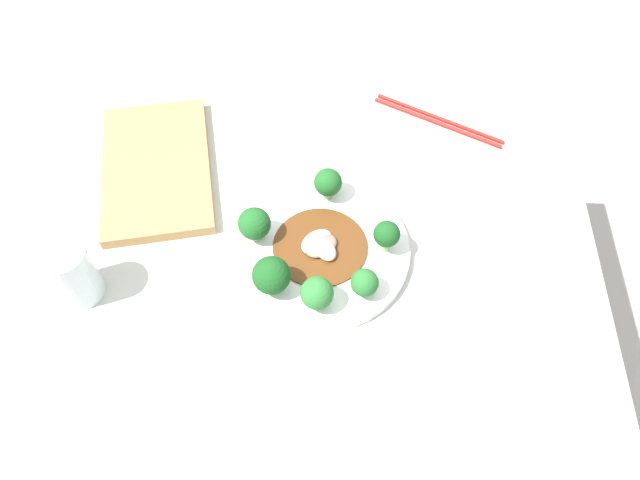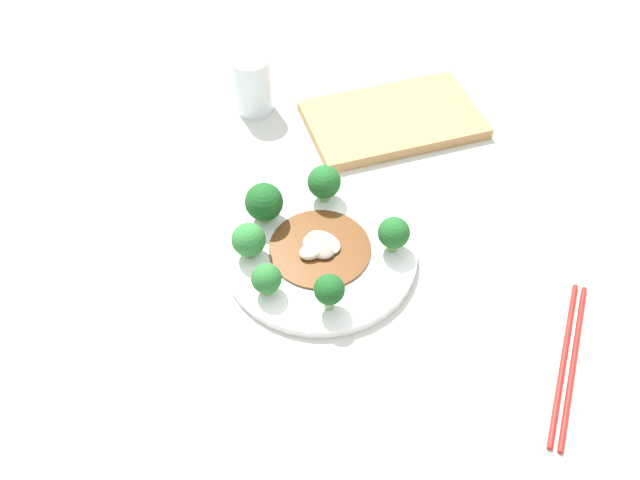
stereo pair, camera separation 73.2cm
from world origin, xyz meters
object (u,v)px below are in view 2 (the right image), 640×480
object	(u,v)px
broccoli_south	(324,182)
drinking_glass	(253,85)
broccoli_north	(329,290)
plate	(320,253)
cutting_board	(393,119)
stirfry_center	(319,247)
chopsticks	(568,361)
broccoli_east	(249,240)
broccoli_southeast	(264,202)
broccoli_west	(394,233)
broccoli_northeast	(266,279)

from	to	relation	value
broccoli_south	drinking_glass	xyz separation A→B (m)	(0.10, -0.25, 0.00)
broccoli_south	broccoli_north	xyz separation A→B (m)	(0.01, 0.20, 0.00)
plate	cutting_board	xyz separation A→B (m)	(-0.15, -0.29, 0.00)
stirfry_center	chopsticks	bearing A→B (deg)	146.65
broccoli_east	cutting_board	distance (m)	0.38
broccoli_southeast	chopsticks	xyz separation A→B (m)	(-0.37, 0.26, -0.05)
broccoli_west	cutting_board	world-z (taller)	broccoli_west
broccoli_northeast	broccoli_east	size ratio (longest dim) A/B	0.89
broccoli_northeast	cutting_board	size ratio (longest dim) A/B	0.15
broccoli_south	chopsticks	size ratio (longest dim) A/B	0.26
broccoli_northeast	stirfry_center	distance (m)	0.10
plate	broccoli_northeast	bearing A→B (deg)	41.77
broccoli_south	broccoli_north	bearing A→B (deg)	87.05
broccoli_east	broccoli_north	size ratio (longest dim) A/B	0.95
stirfry_center	plate	bearing A→B (deg)	-147.22
plate	broccoli_southeast	bearing A→B (deg)	-40.72
broccoli_northeast	broccoli_west	world-z (taller)	broccoli_west
broccoli_southeast	broccoli_northeast	bearing A→B (deg)	89.83
broccoli_west	drinking_glass	bearing A→B (deg)	-61.78
stirfry_center	cutting_board	xyz separation A→B (m)	(-0.15, -0.29, -0.01)
broccoli_west	plate	bearing A→B (deg)	-3.86
broccoli_south	cutting_board	world-z (taller)	broccoli_south
broccoli_east	stirfry_center	world-z (taller)	broccoli_east
broccoli_northeast	broccoli_north	world-z (taller)	broccoli_north
broccoli_north	broccoli_northeast	bearing A→B (deg)	-21.21
broccoli_southeast	broccoli_east	distance (m)	0.07
chopsticks	stirfry_center	bearing A→B (deg)	-33.35
broccoli_southeast	broccoli_south	xyz separation A→B (m)	(-0.09, -0.03, -0.00)
broccoli_southeast	stirfry_center	world-z (taller)	broccoli_southeast
broccoli_east	broccoli_north	distance (m)	0.14
broccoli_west	broccoli_southeast	bearing A→B (deg)	-22.07
plate	drinking_glass	bearing A→B (deg)	-75.71
broccoli_west	broccoli_north	size ratio (longest dim) A/B	0.97
broccoli_west	broccoli_north	distance (m)	0.13
chopsticks	drinking_glass	bearing A→B (deg)	-54.70
broccoli_west	broccoli_north	bearing A→B (deg)	43.22
broccoli_east	broccoli_northeast	bearing A→B (deg)	108.72
broccoli_west	chopsticks	xyz separation A→B (m)	(-0.20, 0.19, -0.05)
stirfry_center	broccoli_north	bearing A→B (deg)	92.94
broccoli_southeast	broccoli_northeast	size ratio (longest dim) A/B	1.29
broccoli_northeast	chopsticks	xyz separation A→B (m)	(-0.37, 0.13, -0.04)
broccoli_northeast	cutting_board	world-z (taller)	broccoli_northeast
chopsticks	cutting_board	bearing A→B (deg)	-72.98
stirfry_center	drinking_glass	size ratio (longest dim) A/B	1.42
broccoli_northeast	chopsticks	distance (m)	0.40
plate	broccoli_east	xyz separation A→B (m)	(0.10, 0.00, 0.04)
broccoli_south	cutting_board	size ratio (longest dim) A/B	0.18
plate	drinking_glass	xyz separation A→B (m)	(0.09, -0.35, 0.04)
broccoli_north	stirfry_center	size ratio (longest dim) A/B	0.40
chopsticks	cutting_board	distance (m)	0.51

